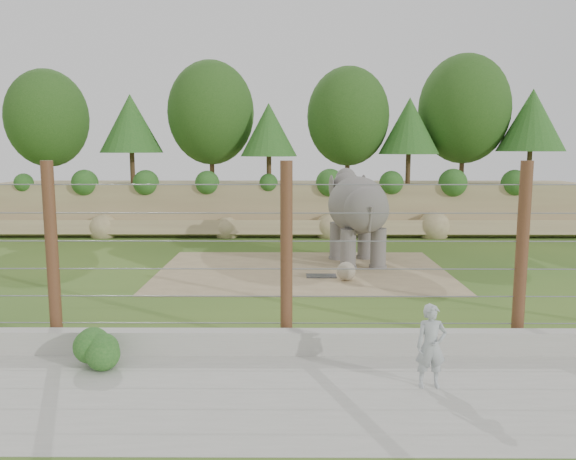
{
  "coord_description": "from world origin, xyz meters",
  "views": [
    {
      "loc": [
        0.09,
        -16.23,
        4.24
      ],
      "look_at": [
        0.0,
        2.0,
        1.6
      ],
      "focal_mm": 35.0,
      "sensor_mm": 36.0,
      "label": 1
    }
  ],
  "objects_px": {
    "stone_ball": "(346,271)",
    "barrier_fence": "(286,255)",
    "elephant": "(357,218)",
    "zookeeper": "(431,346)"
  },
  "relations": [
    {
      "from": "stone_ball",
      "to": "barrier_fence",
      "type": "xyz_separation_m",
      "value": [
        -1.88,
        -6.02,
        1.67
      ]
    },
    {
      "from": "elephant",
      "to": "stone_ball",
      "type": "height_order",
      "value": "elephant"
    },
    {
      "from": "zookeeper",
      "to": "elephant",
      "type": "bearing_deg",
      "value": 87.83
    },
    {
      "from": "stone_ball",
      "to": "elephant",
      "type": "bearing_deg",
      "value": 76.59
    },
    {
      "from": "elephant",
      "to": "zookeeper",
      "type": "bearing_deg",
      "value": -97.67
    },
    {
      "from": "stone_ball",
      "to": "zookeeper",
      "type": "distance_m",
      "value": 8.21
    },
    {
      "from": "barrier_fence",
      "to": "zookeeper",
      "type": "bearing_deg",
      "value": -39.7
    },
    {
      "from": "elephant",
      "to": "barrier_fence",
      "type": "relative_size",
      "value": 0.21
    },
    {
      "from": "barrier_fence",
      "to": "zookeeper",
      "type": "height_order",
      "value": "barrier_fence"
    },
    {
      "from": "stone_ball",
      "to": "zookeeper",
      "type": "bearing_deg",
      "value": -85.05
    }
  ]
}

